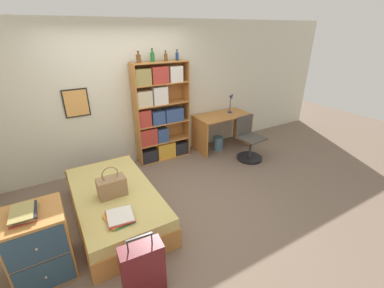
# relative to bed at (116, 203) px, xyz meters

# --- Properties ---
(ground_plane) EXTENTS (14.00, 14.00, 0.00)m
(ground_plane) POSITION_rel_bed_xyz_m (0.70, -0.02, -0.21)
(ground_plane) COLOR #756051
(wall_back) EXTENTS (10.00, 0.09, 2.60)m
(wall_back) POSITION_rel_bed_xyz_m (0.70, 1.51, 1.09)
(wall_back) COLOR beige
(wall_back) RESTS_ON ground_plane
(bed) EXTENTS (1.03, 1.90, 0.43)m
(bed) POSITION_rel_bed_xyz_m (0.00, 0.00, 0.00)
(bed) COLOR #B77538
(bed) RESTS_ON ground_plane
(handbag) EXTENTS (0.36, 0.20, 0.42)m
(handbag) POSITION_rel_bed_xyz_m (-0.04, -0.10, 0.35)
(handbag) COLOR #93704C
(handbag) RESTS_ON bed
(book_stack_on_bed) EXTENTS (0.34, 0.37, 0.05)m
(book_stack_on_bed) POSITION_rel_bed_xyz_m (-0.10, -0.61, 0.24)
(book_stack_on_bed) COLOR #427A4C
(book_stack_on_bed) RESTS_ON bed
(suitcase) EXTENTS (0.42, 0.22, 0.71)m
(suitcase) POSITION_rel_bed_xyz_m (-0.07, -1.27, 0.08)
(suitcase) COLOR #5B191E
(suitcase) RESTS_ON ground_plane
(dresser) EXTENTS (0.56, 0.57, 0.78)m
(dresser) POSITION_rel_bed_xyz_m (-0.91, -0.53, 0.18)
(dresser) COLOR #B77538
(dresser) RESTS_ON ground_plane
(magazine_pile_on_dresser) EXTENTS (0.26, 0.33, 0.06)m
(magazine_pile_on_dresser) POSITION_rel_bed_xyz_m (-0.95, -0.52, 0.60)
(magazine_pile_on_dresser) COLOR #B2382D
(magazine_pile_on_dresser) RESTS_ON dresser
(bookcase) EXTENTS (1.05, 0.29, 1.90)m
(bookcase) POSITION_rel_bed_xyz_m (1.27, 1.31, 0.69)
(bookcase) COLOR #B77538
(bookcase) RESTS_ON ground_plane
(bottle_green) EXTENTS (0.08, 0.08, 0.19)m
(bottle_green) POSITION_rel_bed_xyz_m (0.95, 1.30, 1.76)
(bottle_green) COLOR brown
(bottle_green) RESTS_ON bookcase
(bottle_brown) EXTENTS (0.07, 0.07, 0.22)m
(bottle_brown) POSITION_rel_bed_xyz_m (1.22, 1.34, 1.77)
(bottle_brown) COLOR #1E6B2D
(bottle_brown) RESTS_ON bookcase
(bottle_clear) EXTENTS (0.06, 0.06, 0.18)m
(bottle_clear) POSITION_rel_bed_xyz_m (1.46, 1.31, 1.75)
(bottle_clear) COLOR brown
(bottle_clear) RESTS_ON bookcase
(bottle_blue) EXTENTS (0.06, 0.06, 0.19)m
(bottle_blue) POSITION_rel_bed_xyz_m (1.69, 1.32, 1.76)
(bottle_blue) COLOR navy
(bottle_blue) RESTS_ON bookcase
(desk) EXTENTS (1.19, 0.64, 0.75)m
(desk) POSITION_rel_bed_xyz_m (2.66, 1.14, 0.31)
(desk) COLOR #B77538
(desk) RESTS_ON ground_plane
(desk_lamp) EXTENTS (0.15, 0.11, 0.44)m
(desk_lamp) POSITION_rel_bed_xyz_m (2.92, 1.20, 0.83)
(desk_lamp) COLOR navy
(desk_lamp) RESTS_ON desk
(desk_chair) EXTENTS (0.50, 0.50, 0.87)m
(desk_chair) POSITION_rel_bed_xyz_m (2.79, 0.41, 0.06)
(desk_chair) COLOR black
(desk_chair) RESTS_ON ground_plane
(waste_bin) EXTENTS (0.22, 0.22, 0.30)m
(waste_bin) POSITION_rel_bed_xyz_m (2.52, 1.07, -0.07)
(waste_bin) COLOR slate
(waste_bin) RESTS_ON ground_plane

